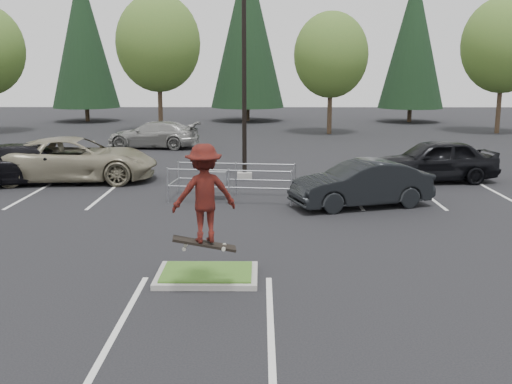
{
  "coord_description": "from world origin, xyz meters",
  "views": [
    {
      "loc": [
        1.17,
        -12.44,
        4.49
      ],
      "look_at": [
        1.06,
        1.5,
        1.62
      ],
      "focal_mm": 42.0,
      "sensor_mm": 36.0,
      "label": 1
    }
  ],
  "objects_px": {
    "car_r_charc": "(361,184)",
    "conif_c": "(413,40)",
    "car_l_black": "(30,164)",
    "car_far_silver": "(154,135)",
    "cart_corral": "(219,178)",
    "light_pole": "(244,67)",
    "conif_a": "(83,38)",
    "car_l_tan": "(76,159)",
    "decid_c": "(331,58)",
    "conif_b": "(247,29)",
    "decid_b": "(158,46)",
    "decid_d": "(503,48)",
    "car_r_black": "(434,161)",
    "skateboarder": "(203,194)"
  },
  "relations": [
    {
      "from": "car_l_black",
      "to": "car_far_silver",
      "type": "height_order",
      "value": "car_l_black"
    },
    {
      "from": "decid_c",
      "to": "decid_d",
      "type": "xyz_separation_m",
      "value": [
        12.0,
        0.5,
        0.66
      ]
    },
    {
      "from": "car_l_tan",
      "to": "car_l_black",
      "type": "height_order",
      "value": "car_l_tan"
    },
    {
      "from": "decid_b",
      "to": "car_l_black",
      "type": "height_order",
      "value": "decid_b"
    },
    {
      "from": "conif_c",
      "to": "car_l_tan",
      "type": "distance_m",
      "value": 35.11
    },
    {
      "from": "conif_a",
      "to": "skateboarder",
      "type": "distance_m",
      "value": 43.63
    },
    {
      "from": "conif_a",
      "to": "cart_corral",
      "type": "relative_size",
      "value": 2.93
    },
    {
      "from": "conif_a",
      "to": "skateboarder",
      "type": "height_order",
      "value": "conif_a"
    },
    {
      "from": "car_r_black",
      "to": "decid_b",
      "type": "bearing_deg",
      "value": -150.5
    },
    {
      "from": "car_l_tan",
      "to": "car_far_silver",
      "type": "xyz_separation_m",
      "value": [
        1.33,
        10.5,
        -0.13
      ]
    },
    {
      "from": "cart_corral",
      "to": "car_l_black",
      "type": "distance_m",
      "value": 8.25
    },
    {
      "from": "car_l_tan",
      "to": "car_l_black",
      "type": "bearing_deg",
      "value": 102.56
    },
    {
      "from": "decid_b",
      "to": "conif_b",
      "type": "bearing_deg",
      "value": 58.91
    },
    {
      "from": "conif_a",
      "to": "conif_b",
      "type": "relative_size",
      "value": 0.9
    },
    {
      "from": "skateboarder",
      "to": "car_l_black",
      "type": "relative_size",
      "value": 0.39
    },
    {
      "from": "decid_b",
      "to": "car_r_black",
      "type": "xyz_separation_m",
      "value": [
        14.17,
        -19.03,
        -5.18
      ]
    },
    {
      "from": "light_pole",
      "to": "conif_a",
      "type": "height_order",
      "value": "conif_a"
    },
    {
      "from": "car_r_charc",
      "to": "conif_c",
      "type": "bearing_deg",
      "value": 146.23
    },
    {
      "from": "decid_d",
      "to": "car_r_black",
      "type": "distance_m",
      "value": 21.83
    },
    {
      "from": "cart_corral",
      "to": "car_r_black",
      "type": "distance_m",
      "value": 9.13
    },
    {
      "from": "conif_a",
      "to": "cart_corral",
      "type": "xyz_separation_m",
      "value": [
        13.71,
        -31.94,
        -6.33
      ]
    },
    {
      "from": "conif_a",
      "to": "car_r_black",
      "type": "bearing_deg",
      "value": -52.13
    },
    {
      "from": "decid_d",
      "to": "conif_b",
      "type": "bearing_deg",
      "value": 150.53
    },
    {
      "from": "conif_a",
      "to": "car_far_silver",
      "type": "relative_size",
      "value": 2.45
    },
    {
      "from": "cart_corral",
      "to": "skateboarder",
      "type": "bearing_deg",
      "value": -80.86
    },
    {
      "from": "cart_corral",
      "to": "car_l_black",
      "type": "bearing_deg",
      "value": 166.14
    },
    {
      "from": "decid_d",
      "to": "car_r_charc",
      "type": "relative_size",
      "value": 2.03
    },
    {
      "from": "cart_corral",
      "to": "conif_c",
      "type": "bearing_deg",
      "value": 72.52
    },
    {
      "from": "decid_c",
      "to": "car_far_silver",
      "type": "relative_size",
      "value": 1.58
    },
    {
      "from": "light_pole",
      "to": "decid_d",
      "type": "height_order",
      "value": "light_pole"
    },
    {
      "from": "conif_a",
      "to": "car_far_silver",
      "type": "bearing_deg",
      "value": -63.43
    },
    {
      "from": "car_r_charc",
      "to": "conif_b",
      "type": "bearing_deg",
      "value": 170.17
    },
    {
      "from": "light_pole",
      "to": "conif_a",
      "type": "bearing_deg",
      "value": 117.38
    },
    {
      "from": "car_r_black",
      "to": "skateboarder",
      "type": "bearing_deg",
      "value": -40.17
    },
    {
      "from": "car_r_charc",
      "to": "decid_d",
      "type": "bearing_deg",
      "value": 132.49
    },
    {
      "from": "decid_d",
      "to": "car_far_silver",
      "type": "xyz_separation_m",
      "value": [
        -22.99,
        -8.33,
        -5.14
      ]
    },
    {
      "from": "decid_d",
      "to": "conif_c",
      "type": "bearing_deg",
      "value": 113.53
    },
    {
      "from": "conif_b",
      "to": "car_l_tan",
      "type": "relative_size",
      "value": 2.25
    },
    {
      "from": "car_r_black",
      "to": "decid_d",
      "type": "bearing_deg",
      "value": 145.27
    },
    {
      "from": "conif_a",
      "to": "car_r_charc",
      "type": "relative_size",
      "value": 2.8
    },
    {
      "from": "car_far_silver",
      "to": "car_r_black",
      "type": "bearing_deg",
      "value": 59.15
    },
    {
      "from": "decid_b",
      "to": "car_far_silver",
      "type": "xyz_separation_m",
      "value": [
        1.01,
        -8.53,
        -5.27
      ]
    },
    {
      "from": "light_pole",
      "to": "car_l_tan",
      "type": "bearing_deg",
      "value": -175.81
    },
    {
      "from": "decid_b",
      "to": "car_l_black",
      "type": "bearing_deg",
      "value": -95.82
    },
    {
      "from": "light_pole",
      "to": "decid_c",
      "type": "height_order",
      "value": "light_pole"
    },
    {
      "from": "decid_c",
      "to": "decid_d",
      "type": "distance_m",
      "value": 12.03
    },
    {
      "from": "car_l_tan",
      "to": "conif_b",
      "type": "bearing_deg",
      "value": -16.68
    },
    {
      "from": "decid_c",
      "to": "car_l_tan",
      "type": "distance_m",
      "value": 22.51
    },
    {
      "from": "light_pole",
      "to": "decid_c",
      "type": "relative_size",
      "value": 1.21
    },
    {
      "from": "skateboarder",
      "to": "car_r_black",
      "type": "xyz_separation_m",
      "value": [
        8.12,
        12.5,
        -1.23
      ]
    }
  ]
}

